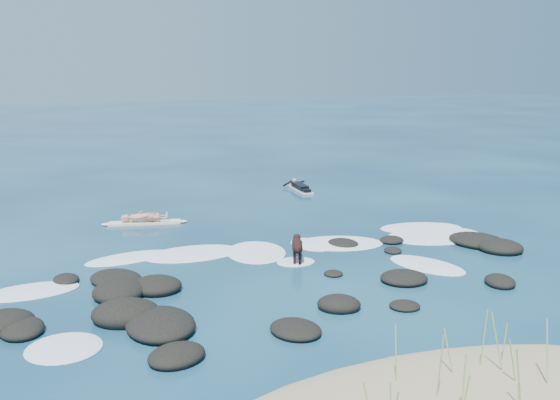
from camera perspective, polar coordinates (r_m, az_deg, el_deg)
name	(u,v)px	position (r m, az deg, el deg)	size (l,w,h in m)	color
ground	(275,265)	(17.29, -0.46, -5.99)	(160.00, 160.00, 0.00)	#0A2642
dune_grass	(467,374)	(10.58, 16.70, -15.02)	(3.53, 1.96, 1.23)	#88A951
reef_rocks	(254,288)	(15.30, -2.36, -8.04)	(15.19, 6.98, 0.60)	black
breaking_foam	(302,252)	(18.45, 2.01, -4.78)	(15.07, 7.07, 0.12)	white
standing_surfer_rig	(144,205)	(22.01, -12.34, -0.49)	(2.93, 1.00, 1.68)	#F9E6C7
paddling_surfer_rig	(300,187)	(27.42, 1.81, 1.17)	(1.05, 2.35, 0.41)	white
dog	(297,246)	(17.36, 1.58, -4.18)	(0.58, 1.14, 0.75)	black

